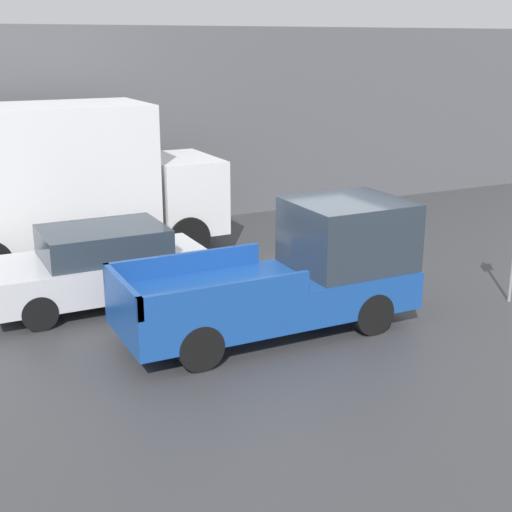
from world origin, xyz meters
TOP-DOWN VIEW (x-y plane):
  - ground_plane at (0.00, 0.00)m, footprint 60.00×60.00m
  - building_wall at (0.00, 8.39)m, footprint 28.00×0.15m
  - pickup_truck at (-0.64, -0.20)m, footprint 5.35×1.99m
  - car at (-3.48, 2.63)m, footprint 4.30×1.99m
  - delivery_truck at (-3.73, 5.88)m, footprint 7.29×2.62m

SIDE VIEW (x-z plane):
  - ground_plane at x=0.00m, z-range 0.00..0.00m
  - car at x=-3.48m, z-range 0.01..1.56m
  - pickup_truck at x=-0.64m, z-range -0.10..2.17m
  - delivery_truck at x=-3.73m, z-range 0.12..3.80m
  - building_wall at x=0.00m, z-range 0.00..5.45m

